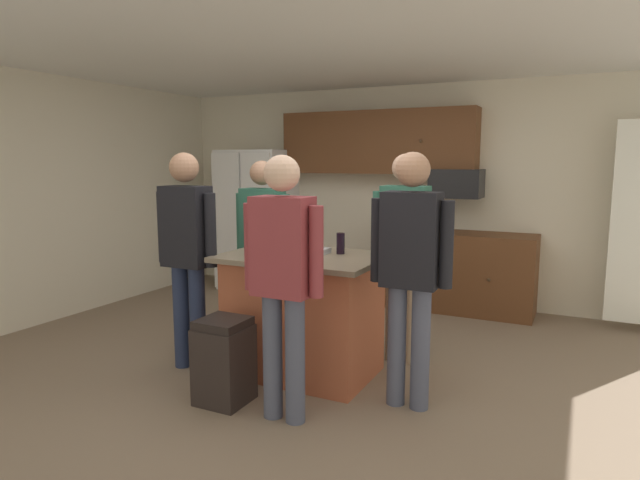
{
  "coord_description": "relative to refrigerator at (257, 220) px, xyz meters",
  "views": [
    {
      "loc": [
        1.93,
        -3.69,
        1.71
      ],
      "look_at": [
        -0.05,
        0.33,
        1.05
      ],
      "focal_mm": 30.46,
      "sensor_mm": 36.0,
      "label": 1
    }
  ],
  "objects": [
    {
      "name": "cabinet_run_upper",
      "position": [
        1.6,
        0.22,
        1.0
      ],
      "size": [
        2.4,
        0.38,
        0.75
      ],
      "color": "brown"
    },
    {
      "name": "glass_dark_ale",
      "position": [
        1.63,
        -2.6,
        0.12
      ],
      "size": [
        0.06,
        0.06,
        0.14
      ],
      "color": "black",
      "rests_on": "kitchen_island"
    },
    {
      "name": "person_host_foreground",
      "position": [
        1.06,
        -2.67,
        0.11
      ],
      "size": [
        0.57,
        0.23,
        1.77
      ],
      "rotation": [
        0.0,
        0.0,
        0.35
      ],
      "color": "#232D4C",
      "rests_on": "ground"
    },
    {
      "name": "serving_tray",
      "position": [
        1.89,
        -2.31,
        0.07
      ],
      "size": [
        0.44,
        0.3,
        0.04
      ],
      "color": "#B7B7BC",
      "rests_on": "kitchen_island"
    },
    {
      "name": "back_wall",
      "position": [
        2.0,
        0.42,
        0.38
      ],
      "size": [
        6.4,
        0.1,
        2.6
      ],
      "primitive_type": "cube",
      "color": "beige",
      "rests_on": "ground"
    },
    {
      "name": "person_guest_left",
      "position": [
        2.21,
        -3.12,
        0.09
      ],
      "size": [
        0.57,
        0.23,
        1.74
      ],
      "rotation": [
        0.0,
        0.0,
        1.9
      ],
      "color": "#4C5166",
      "rests_on": "ground"
    },
    {
      "name": "floor",
      "position": [
        2.0,
        -2.38,
        -0.92
      ],
      "size": [
        7.04,
        7.04,
        0.0
      ],
      "primitive_type": "plane",
      "color": "#7F6B56",
      "rests_on": "ground"
    },
    {
      "name": "refrigerator",
      "position": [
        0.0,
        0.0,
        0.0
      ],
      "size": [
        0.9,
        0.76,
        1.84
      ],
      "color": "white",
      "rests_on": "ground"
    },
    {
      "name": "person_guest_right",
      "position": [
        2.59,
        -1.75,
        0.11
      ],
      "size": [
        0.57,
        0.23,
        1.76
      ],
      "rotation": [
        0.0,
        0.0,
        -2.39
      ],
      "color": "tan",
      "rests_on": "ground"
    },
    {
      "name": "glass_pilsner",
      "position": [
        2.19,
        -2.18,
        0.14
      ],
      "size": [
        0.07,
        0.07,
        0.17
      ],
      "color": "black",
      "rests_on": "kitchen_island"
    },
    {
      "name": "kitchen_island",
      "position": [
        1.95,
        -2.35,
        -0.43
      ],
      "size": [
        1.25,
        0.89,
        0.97
      ],
      "color": "#AD5638",
      "rests_on": "ground"
    },
    {
      "name": "trash_bin",
      "position": [
        1.69,
        -3.07,
        -0.62
      ],
      "size": [
        0.34,
        0.34,
        0.61
      ],
      "color": "black",
      "rests_on": "ground"
    },
    {
      "name": "tumbler_amber",
      "position": [
        1.77,
        -2.63,
        0.13
      ],
      "size": [
        0.07,
        0.07,
        0.17
      ],
      "color": "black",
      "rests_on": "kitchen_island"
    },
    {
      "name": "ceiling",
      "position": [
        2.0,
        -2.38,
        1.68
      ],
      "size": [
        7.04,
        7.04,
        0.0
      ],
      "primitive_type": "plane",
      "color": "white"
    },
    {
      "name": "mug_blue_stoneware",
      "position": [
        1.97,
        -2.57,
        0.1
      ],
      "size": [
        0.12,
        0.08,
        0.09
      ],
      "color": "white",
      "rests_on": "kitchen_island"
    },
    {
      "name": "person_elder_center",
      "position": [
        1.23,
        -1.81,
        0.07
      ],
      "size": [
        0.57,
        0.22,
        1.71
      ],
      "rotation": [
        0.0,
        0.0,
        -0.65
      ],
      "color": "#232D4C",
      "rests_on": "ground"
    },
    {
      "name": "person_guest_by_door",
      "position": [
        2.88,
        -2.56,
        0.11
      ],
      "size": [
        0.57,
        0.23,
        1.77
      ],
      "rotation": [
        0.0,
        0.0,
        2.91
      ],
      "color": "#4C5166",
      "rests_on": "ground"
    },
    {
      "name": "side_wall_left",
      "position": [
        -1.2,
        -2.38,
        0.38
      ],
      "size": [
        0.1,
        5.6,
        2.6
      ],
      "primitive_type": "cube",
      "color": "beige",
      "rests_on": "ground"
    },
    {
      "name": "microwave_over_range",
      "position": [
        2.6,
        0.12,
        0.53
      ],
      "size": [
        0.56,
        0.4,
        0.32
      ],
      "primitive_type": "cube",
      "color": "black"
    },
    {
      "name": "cabinet_run_lower",
      "position": [
        2.6,
        0.1,
        -0.47
      ],
      "size": [
        1.8,
        0.63,
        0.9
      ],
      "color": "brown",
      "rests_on": "ground"
    }
  ]
}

